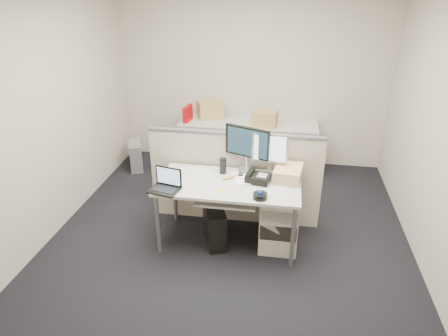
% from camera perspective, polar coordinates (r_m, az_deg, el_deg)
% --- Properties ---
extents(floor, '(4.00, 4.50, 0.01)m').
position_cam_1_polar(floor, '(4.59, 0.65, -10.27)').
color(floor, black).
rests_on(floor, ground).
extents(wall_back, '(4.00, 0.02, 2.70)m').
position_cam_1_polar(wall_back, '(6.09, 4.05, 12.98)').
color(wall_back, '#B8AE9F').
rests_on(wall_back, ground).
extents(wall_front, '(4.00, 0.02, 2.70)m').
position_cam_1_polar(wall_front, '(2.03, -9.33, -16.14)').
color(wall_front, '#B8AE9F').
rests_on(wall_front, ground).
extents(wall_left, '(0.02, 4.50, 2.70)m').
position_cam_1_polar(wall_left, '(4.67, -24.49, 6.69)').
color(wall_left, '#B8AE9F').
rests_on(wall_left, ground).
extents(wall_right, '(0.02, 4.50, 2.70)m').
position_cam_1_polar(wall_right, '(4.16, 29.15, 3.57)').
color(wall_right, '#B8AE9F').
rests_on(wall_right, ground).
extents(desk, '(1.50, 0.75, 0.73)m').
position_cam_1_polar(desk, '(4.23, 0.70, -2.92)').
color(desk, silver).
rests_on(desk, floor).
extents(keyboard_tray, '(0.62, 0.32, 0.02)m').
position_cam_1_polar(keyboard_tray, '(4.10, 0.31, -4.66)').
color(keyboard_tray, silver).
rests_on(keyboard_tray, desk).
extents(drawer_pedestal, '(0.40, 0.55, 0.65)m').
position_cam_1_polar(drawer_pedestal, '(4.41, 7.91, -7.02)').
color(drawer_pedestal, beige).
rests_on(drawer_pedestal, floor).
extents(cubicle_partition, '(2.00, 0.06, 1.10)m').
position_cam_1_polar(cubicle_partition, '(4.67, 1.52, -1.56)').
color(cubicle_partition, '#AA9C8A').
rests_on(cubicle_partition, floor).
extents(back_counter, '(2.00, 0.60, 0.72)m').
position_cam_1_polar(back_counter, '(6.09, 3.46, 3.20)').
color(back_counter, beige).
rests_on(back_counter, floor).
extents(monitor_main, '(0.55, 0.37, 0.52)m').
position_cam_1_polar(monitor_main, '(4.36, 3.32, 2.67)').
color(monitor_main, black).
rests_on(monitor_main, desk).
extents(monitor_small, '(0.39, 0.21, 0.47)m').
position_cam_1_polar(monitor_small, '(4.30, 6.54, 1.88)').
color(monitor_small, '#B7B7BC').
rests_on(monitor_small, desk).
extents(laptop, '(0.33, 0.28, 0.22)m').
position_cam_1_polar(laptop, '(4.04, -8.64, -1.90)').
color(laptop, black).
rests_on(laptop, desk).
extents(trackball, '(0.17, 0.17, 0.05)m').
position_cam_1_polar(trackball, '(3.92, 5.18, -3.99)').
color(trackball, black).
rests_on(trackball, desk).
extents(desk_phone, '(0.28, 0.24, 0.08)m').
position_cam_1_polar(desk_phone, '(4.22, 4.90, -1.47)').
color(desk_phone, black).
rests_on(desk_phone, desk).
extents(paper_stack, '(0.33, 0.37, 0.01)m').
position_cam_1_polar(paper_stack, '(4.28, 2.93, -1.47)').
color(paper_stack, white).
rests_on(paper_stack, desk).
extents(sticky_pad, '(0.09, 0.09, 0.01)m').
position_cam_1_polar(sticky_pad, '(4.05, -0.30, -3.20)').
color(sticky_pad, '#E6B54A').
rests_on(sticky_pad, desk).
extents(travel_mug, '(0.08, 0.08, 0.16)m').
position_cam_1_polar(travel_mug, '(4.37, -0.15, 0.23)').
color(travel_mug, black).
rests_on(travel_mug, desk).
extents(banana, '(0.18, 0.15, 0.04)m').
position_cam_1_polar(banana, '(4.28, 0.91, -1.27)').
color(banana, '#E0D445').
rests_on(banana, desk).
extents(cellphone, '(0.06, 0.11, 0.01)m').
position_cam_1_polar(cellphone, '(4.36, 2.40, -0.94)').
color(cellphone, black).
rests_on(cellphone, desk).
extents(manila_folders, '(0.33, 0.39, 0.13)m').
position_cam_1_polar(manila_folders, '(4.31, 9.16, -0.71)').
color(manila_folders, beige).
rests_on(manila_folders, desk).
extents(keyboard, '(0.41, 0.16, 0.02)m').
position_cam_1_polar(keyboard, '(4.13, -0.29, -4.06)').
color(keyboard, black).
rests_on(keyboard, keyboard_tray).
extents(pc_tower_desk, '(0.34, 0.51, 0.44)m').
position_cam_1_polar(pc_tower_desk, '(4.44, -1.37, -8.11)').
color(pc_tower_desk, black).
rests_on(pc_tower_desk, floor).
extents(pc_tower_spare_dark, '(0.22, 0.48, 0.44)m').
position_cam_1_polar(pc_tower_spare_dark, '(6.06, -6.80, 1.49)').
color(pc_tower_spare_dark, black).
rests_on(pc_tower_spare_dark, floor).
extents(pc_tower_spare_silver, '(0.34, 0.48, 0.42)m').
position_cam_1_polar(pc_tower_spare_silver, '(6.27, -12.52, 1.79)').
color(pc_tower_spare_silver, '#B7B7BC').
rests_on(pc_tower_spare_silver, floor).
extents(cardboard_box_left, '(0.45, 0.41, 0.28)m').
position_cam_1_polar(cardboard_box_left, '(6.12, -1.96, 8.30)').
color(cardboard_box_left, tan).
rests_on(cardboard_box_left, back_counter).
extents(cardboard_box_right, '(0.37, 0.31, 0.25)m').
position_cam_1_polar(cardboard_box_right, '(5.79, 5.84, 7.01)').
color(cardboard_box_right, tan).
rests_on(cardboard_box_right, back_counter).
extents(red_binder, '(0.09, 0.27, 0.25)m').
position_cam_1_polar(red_binder, '(5.98, -5.20, 7.66)').
color(red_binder, '#AD060B').
rests_on(red_binder, back_counter).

